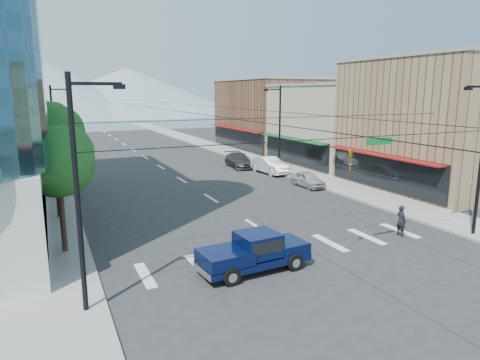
{
  "coord_description": "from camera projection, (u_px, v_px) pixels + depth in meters",
  "views": [
    {
      "loc": [
        -11.69,
        -17.12,
        8.3
      ],
      "look_at": [
        -0.95,
        6.34,
        3.0
      ],
      "focal_mm": 32.0,
      "sensor_mm": 36.0,
      "label": 1
    }
  ],
  "objects": [
    {
      "name": "pedestrian",
      "position": [
        401.0,
        221.0,
        25.07
      ],
      "size": [
        0.45,
        0.68,
        1.84
      ],
      "primitive_type": "imported",
      "rotation": [
        0.0,
        0.0,
        1.59
      ],
      "color": "black",
      "rests_on": "ground"
    },
    {
      "name": "shop_mid",
      "position": [
        339.0,
        125.0,
        50.31
      ],
      "size": [
        12.0,
        14.0,
        9.0
      ],
      "primitive_type": "cube",
      "color": "tan",
      "rests_on": "ground"
    },
    {
      "name": "ground",
      "position": [
        309.0,
        259.0,
        21.68
      ],
      "size": [
        160.0,
        160.0,
        0.0
      ],
      "primitive_type": "plane",
      "color": "#28282B",
      "rests_on": "ground"
    },
    {
      "name": "mountain_left",
      "position": [
        29.0,
        84.0,
        146.95
      ],
      "size": [
        80.0,
        80.0,
        22.0
      ],
      "primitive_type": "cone",
      "color": "gray",
      "rests_on": "ground"
    },
    {
      "name": "parked_car_mid",
      "position": [
        270.0,
        165.0,
        44.51
      ],
      "size": [
        2.27,
        5.31,
        1.7
      ],
      "primitive_type": "imported",
      "rotation": [
        0.0,
        0.0,
        0.09
      ],
      "color": "white",
      "rests_on": "ground"
    },
    {
      "name": "sidewalk_left",
      "position": [
        44.0,
        161.0,
        52.4
      ],
      "size": [
        4.0,
        120.0,
        0.15
      ],
      "primitive_type": "cube",
      "color": "gray",
      "rests_on": "ground"
    },
    {
      "name": "lamp_pole_nw",
      "position": [
        55.0,
        126.0,
        43.06
      ],
      "size": [
        2.0,
        0.25,
        9.0
      ],
      "color": "black",
      "rests_on": "ground"
    },
    {
      "name": "shop_near",
      "position": [
        439.0,
        125.0,
        37.64
      ],
      "size": [
        12.0,
        14.0,
        11.0
      ],
      "primitive_type": "cube",
      "color": "#8C6B4C",
      "rests_on": "ground"
    },
    {
      "name": "tree_midnear",
      "position": [
        55.0,
        135.0,
        27.71
      ],
      "size": [
        4.09,
        4.09,
        7.52
      ],
      "color": "black",
      "rests_on": "ground"
    },
    {
      "name": "pickup_truck",
      "position": [
        254.0,
        251.0,
        20.1
      ],
      "size": [
        5.55,
        2.43,
        1.84
      ],
      "rotation": [
        0.0,
        0.0,
        0.07
      ],
      "color": "#071139",
      "rests_on": "ground"
    },
    {
      "name": "sidewalk_right",
      "position": [
        225.0,
        150.0,
        62.19
      ],
      "size": [
        4.0,
        120.0,
        0.15
      ],
      "primitive_type": "cube",
      "color": "gray",
      "rests_on": "ground"
    },
    {
      "name": "mountain_right",
      "position": [
        128.0,
        91.0,
        170.53
      ],
      "size": [
        90.0,
        90.0,
        18.0
      ],
      "primitive_type": "cone",
      "color": "gray",
      "rests_on": "ground"
    },
    {
      "name": "parked_car_near",
      "position": [
        308.0,
        179.0,
        38.18
      ],
      "size": [
        1.61,
        3.99,
        1.36
      ],
      "primitive_type": "imported",
      "rotation": [
        0.0,
        0.0,
        -0.0
      ],
      "color": "silver",
      "rests_on": "ground"
    },
    {
      "name": "signal_rig",
      "position": [
        328.0,
        172.0,
        19.94
      ],
      "size": [
        21.8,
        0.2,
        9.0
      ],
      "color": "black",
      "rests_on": "ground"
    },
    {
      "name": "tree_far",
      "position": [
        51.0,
        122.0,
        40.18
      ],
      "size": [
        4.09,
        4.09,
        7.52
      ],
      "color": "black",
      "rests_on": "ground"
    },
    {
      "name": "tree_near",
      "position": [
        60.0,
        159.0,
        21.6
      ],
      "size": [
        3.65,
        3.64,
        6.71
      ],
      "color": "black",
      "rests_on": "ground"
    },
    {
      "name": "lamp_pole_ne",
      "position": [
        279.0,
        125.0,
        44.63
      ],
      "size": [
        2.0,
        0.25,
        9.0
      ],
      "color": "black",
      "rests_on": "ground"
    },
    {
      "name": "clock_tower",
      "position": [
        6.0,
        77.0,
        68.03
      ],
      "size": [
        4.8,
        4.8,
        20.4
      ],
      "color": "#8C6B4C",
      "rests_on": "ground"
    },
    {
      "name": "shop_far",
      "position": [
        273.0,
        115.0,
        64.46
      ],
      "size": [
        12.0,
        18.0,
        10.0
      ],
      "primitive_type": "cube",
      "color": "brown",
      "rests_on": "ground"
    },
    {
      "name": "tree_midfar",
      "position": [
        53.0,
        135.0,
        34.06
      ],
      "size": [
        3.65,
        3.64,
        6.71
      ],
      "color": "black",
      "rests_on": "ground"
    },
    {
      "name": "parked_car_far",
      "position": [
        239.0,
        160.0,
        48.23
      ],
      "size": [
        2.7,
        5.57,
        1.56
      ],
      "primitive_type": "imported",
      "rotation": [
        0.0,
        0.0,
        -0.1
      ],
      "color": "#303033",
      "rests_on": "ground"
    }
  ]
}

